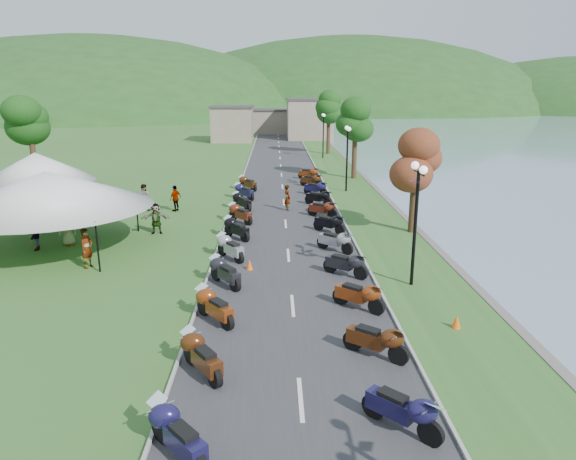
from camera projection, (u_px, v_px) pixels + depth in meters
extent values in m
cube|color=#363639|center=(282.00, 187.00, 42.35)|extent=(7.00, 120.00, 0.02)
cube|color=gray|center=(266.00, 122.00, 84.98)|extent=(18.00, 16.00, 5.00)
imported|color=slate|center=(89.00, 267.00, 23.38)|extent=(0.70, 0.80, 1.83)
imported|color=slate|center=(145.00, 210.00, 34.24)|extent=(0.93, 0.60, 1.79)
imported|color=slate|center=(37.00, 250.00, 25.86)|extent=(0.76, 1.28, 1.85)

